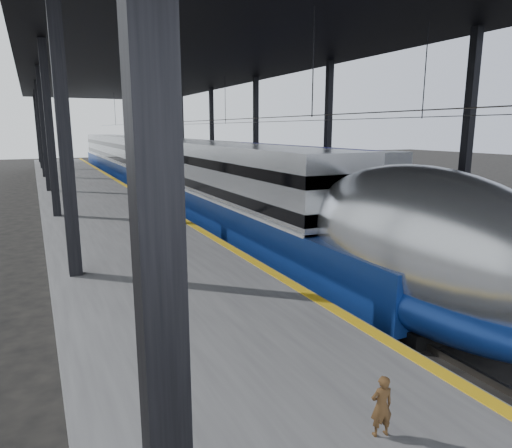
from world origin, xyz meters
TOP-DOWN VIEW (x-y plane):
  - ground at (0.00, 0.00)m, footprint 160.00×160.00m
  - platform at (-3.50, 20.00)m, footprint 6.00×80.00m
  - yellow_strip at (-0.70, 20.00)m, footprint 0.30×80.00m
  - rails at (4.50, 20.00)m, footprint 6.52×80.00m
  - canopy at (1.90, 20.00)m, footprint 18.00×75.00m
  - tgv_train at (2.00, 27.45)m, footprint 3.03×65.20m
  - second_train at (7.00, 34.12)m, footprint 2.96×56.05m
  - child at (-2.72, -4.22)m, footprint 0.35×0.26m

SIDE VIEW (x-z plane):
  - ground at x=0.00m, z-range 0.00..0.00m
  - rails at x=4.50m, z-range 0.00..0.16m
  - platform at x=-3.50m, z-range 0.00..1.00m
  - yellow_strip at x=-0.70m, z-range 1.00..1.01m
  - child at x=-2.72m, z-range 1.00..1.87m
  - tgv_train at x=2.00m, z-range -0.14..4.20m
  - second_train at x=7.00m, z-range 0.03..4.10m
  - canopy at x=1.90m, z-range 4.38..13.85m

